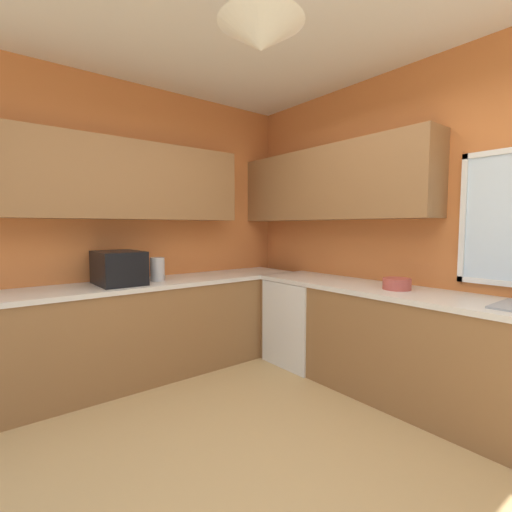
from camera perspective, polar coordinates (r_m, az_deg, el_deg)
The scene contains 8 objects.
ground_plane at distance 2.35m, azimuth 0.71°, elevation -31.48°, with size 9.05×9.05×0.00m, color tan.
room_shell at distance 2.97m, azimuth -0.37°, elevation 14.84°, with size 4.23×3.71×2.81m.
counter_run_left at distance 3.56m, azimuth -17.67°, elevation -10.94°, with size 0.65×3.32×0.88m.
counter_run_back at distance 3.11m, azimuth 25.83°, elevation -13.48°, with size 3.32×0.65×0.88m.
dishwasher at distance 3.81m, azimuth 7.47°, elevation -10.11°, with size 0.60×0.60×0.84m, color white.
microwave at distance 3.39m, azimuth -20.68°, elevation -1.73°, with size 0.48×0.36×0.29m, color black.
kettle at distance 3.50m, azimuth -15.17°, elevation -2.00°, with size 0.13×0.13×0.22m, color #B7B7BC.
bowl at distance 3.14m, azimuth 21.17°, elevation -4.08°, with size 0.22×0.22×0.09m, color #B74C42.
Camera 1 is at (1.47, -1.20, 1.38)m, focal length 25.58 mm.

